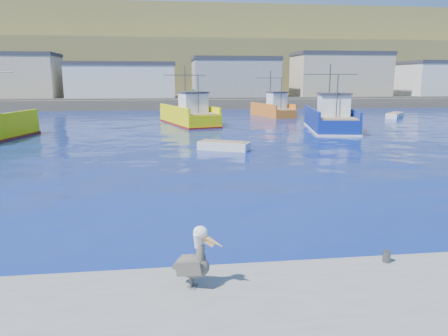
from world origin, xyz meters
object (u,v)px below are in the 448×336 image
trawler_yellow_b (189,115)px  skiff_mid (224,147)px  boat_orange (273,109)px  pelican (194,261)px  skiff_far (395,116)px  trawler_blue (330,120)px

trawler_yellow_b → skiff_mid: size_ratio=2.94×
boat_orange → skiff_mid: 28.25m
trawler_yellow_b → pelican: bearing=-92.9°
skiff_mid → skiff_far: 33.47m
boat_orange → trawler_blue: bearing=-83.1°
boat_orange → skiff_far: bearing=-15.6°
trawler_blue → pelican: trawler_blue is taller
boat_orange → skiff_mid: bearing=-111.0°
pelican → trawler_yellow_b: bearing=87.1°
trawler_blue → skiff_far: trawler_blue is taller
boat_orange → skiff_far: 15.53m
trawler_blue → boat_orange: bearing=96.9°
boat_orange → skiff_mid: boat_orange is taller
skiff_mid → pelican: bearing=-99.1°
boat_orange → skiff_far: (14.94, -4.18, -0.74)m
trawler_yellow_b → skiff_mid: bearing=-85.2°
skiff_mid → pelican: pelican is taller
trawler_yellow_b → pelican: size_ratio=7.72×
skiff_far → pelican: (-28.54, -43.79, 0.85)m
skiff_mid → trawler_blue: bearing=41.6°
trawler_blue → skiff_far: size_ratio=2.99×
boat_orange → pelican: boat_orange is taller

